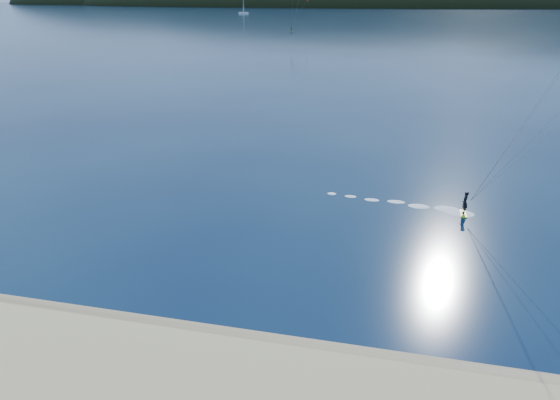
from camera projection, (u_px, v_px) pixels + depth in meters
The scene contains 4 objects.
wet_sand at pixel (203, 342), 22.32m from camera, with size 220.00×2.50×0.10m.
headland at pixel (395, 6), 688.79m from camera, with size 1200.00×310.00×140.00m.
kitesurfer_far at pixel (300, 0), 203.70m from camera, with size 8.24×5.05×14.79m.
sailboat at pixel (244, 13), 402.69m from camera, with size 8.46×5.23×11.76m.
Camera 1 is at (7.42, -12.40, 14.59)m, focal length 31.65 mm.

